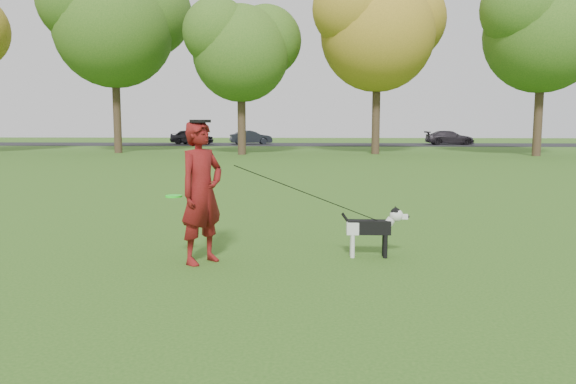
{
  "coord_description": "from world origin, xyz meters",
  "views": [
    {
      "loc": [
        0.29,
        -7.73,
        1.96
      ],
      "look_at": [
        -0.08,
        0.3,
        0.95
      ],
      "focal_mm": 35.0,
      "sensor_mm": 36.0,
      "label": 1
    }
  ],
  "objects_px": {
    "car_left": "(192,137)",
    "car_right": "(450,138)",
    "car_mid": "(251,137)",
    "dog": "(374,226)",
    "man": "(202,192)"
  },
  "relations": [
    {
      "from": "dog",
      "to": "man",
      "type": "bearing_deg",
      "value": -169.68
    },
    {
      "from": "car_right",
      "to": "car_left",
      "type": "bearing_deg",
      "value": 89.16
    },
    {
      "from": "car_left",
      "to": "car_mid",
      "type": "bearing_deg",
      "value": -72.63
    },
    {
      "from": "dog",
      "to": "car_mid",
      "type": "relative_size",
      "value": 0.28
    },
    {
      "from": "man",
      "to": "car_mid",
      "type": "relative_size",
      "value": 0.56
    },
    {
      "from": "man",
      "to": "car_mid",
      "type": "height_order",
      "value": "man"
    },
    {
      "from": "dog",
      "to": "car_right",
      "type": "height_order",
      "value": "car_right"
    },
    {
      "from": "dog",
      "to": "car_left",
      "type": "relative_size",
      "value": 0.27
    },
    {
      "from": "car_mid",
      "to": "dog",
      "type": "bearing_deg",
      "value": 173.64
    },
    {
      "from": "dog",
      "to": "car_right",
      "type": "relative_size",
      "value": 0.25
    },
    {
      "from": "car_left",
      "to": "car_right",
      "type": "xyz_separation_m",
      "value": [
        21.81,
        0.0,
        -0.05
      ]
    },
    {
      "from": "dog",
      "to": "car_right",
      "type": "xyz_separation_m",
      "value": [
        10.47,
        39.68,
        0.15
      ]
    },
    {
      "from": "car_mid",
      "to": "car_right",
      "type": "height_order",
      "value": "car_mid"
    },
    {
      "from": "man",
      "to": "car_left",
      "type": "bearing_deg",
      "value": 48.97
    },
    {
      "from": "man",
      "to": "car_left",
      "type": "distance_m",
      "value": 41.1
    }
  ]
}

